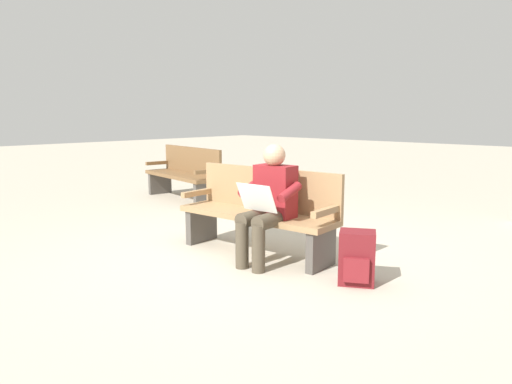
{
  "coord_description": "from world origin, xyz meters",
  "views": [
    {
      "loc": [
        -3.35,
        3.56,
        1.47
      ],
      "look_at": [
        -0.15,
        0.15,
        0.7
      ],
      "focal_mm": 33.43,
      "sensor_mm": 36.0,
      "label": 1
    }
  ],
  "objects_px": {
    "person_seated": "(268,201)",
    "bench_far": "(185,173)",
    "bench_near": "(260,210)",
    "backpack": "(357,258)"
  },
  "relations": [
    {
      "from": "bench_near",
      "to": "backpack",
      "type": "xyz_separation_m",
      "value": [
        -1.26,
        0.12,
        -0.23
      ]
    },
    {
      "from": "person_seated",
      "to": "bench_far",
      "type": "distance_m",
      "value": 3.84
    },
    {
      "from": "bench_near",
      "to": "backpack",
      "type": "distance_m",
      "value": 1.29
    },
    {
      "from": "person_seated",
      "to": "bench_far",
      "type": "bearing_deg",
      "value": -30.88
    },
    {
      "from": "bench_near",
      "to": "person_seated",
      "type": "relative_size",
      "value": 1.56
    },
    {
      "from": "person_seated",
      "to": "bench_far",
      "type": "relative_size",
      "value": 0.64
    },
    {
      "from": "person_seated",
      "to": "backpack",
      "type": "xyz_separation_m",
      "value": [
        -0.96,
        -0.09,
        -0.4
      ]
    },
    {
      "from": "bench_near",
      "to": "bench_far",
      "type": "height_order",
      "value": "same"
    },
    {
      "from": "backpack",
      "to": "bench_far",
      "type": "bearing_deg",
      "value": -19.95
    },
    {
      "from": "bench_near",
      "to": "person_seated",
      "type": "xyz_separation_m",
      "value": [
        -0.31,
        0.21,
        0.17
      ]
    }
  ]
}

